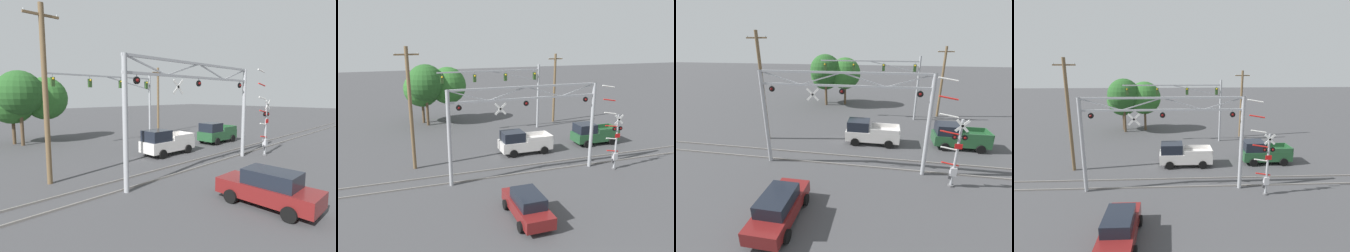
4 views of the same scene
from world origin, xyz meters
TOP-DOWN VIEW (x-y plane):
  - rail_track_near at (0.00, 14.39)m, footprint 80.00×0.08m
  - rail_track_far at (0.00, 15.82)m, footprint 80.00×0.08m
  - crossing_gantry at (-0.01, 14.10)m, footprint 11.56×0.30m
  - crossing_signal_mast at (7.10, 12.99)m, footprint 2.09×0.35m
  - traffic_signal_span at (3.41, 26.45)m, footprint 11.40×0.39m
  - pickup_truck_lead at (1.62, 18.83)m, footprint 4.72×2.12m
  - pickup_truck_following at (9.16, 19.15)m, footprint 4.49×2.12m
  - sedan_waiting at (-2.15, 8.37)m, footprint 1.98×4.32m
  - utility_pole_left at (-7.92, 18.13)m, footprint 1.80×0.28m
  - utility_pole_right at (9.42, 28.32)m, footprint 1.80×0.28m
  - background_tree_beyond_span at (-2.94, 32.29)m, footprint 4.45×4.45m
  - background_tree_far_left_verge at (-5.99, 32.76)m, footprint 4.28×4.28m
  - background_tree_far_right_verge at (-5.60, 31.39)m, footprint 4.28×4.28m

SIDE VIEW (x-z plane):
  - rail_track_near at x=0.00m, z-range 0.00..0.10m
  - rail_track_far at x=0.00m, z-range 0.00..0.10m
  - sedan_waiting at x=-2.15m, z-range 0.00..1.65m
  - pickup_truck_following at x=9.16m, z-range -0.04..2.07m
  - pickup_truck_lead at x=1.62m, z-range -0.04..2.07m
  - crossing_signal_mast at x=7.10m, z-range -1.06..5.79m
  - background_tree_far_left_verge at x=-5.99m, z-range 1.02..7.35m
  - utility_pole_right at x=9.42m, z-range 0.14..8.45m
  - crossing_gantry at x=-0.01m, z-range 1.05..7.93m
  - background_tree_beyond_span at x=-2.94m, z-range 1.15..7.92m
  - utility_pole_left at x=-7.92m, z-range 0.15..9.75m
  - background_tree_far_right_verge at x=-5.60m, z-range 1.46..8.69m
  - traffic_signal_span at x=3.41m, z-range 1.49..8.79m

